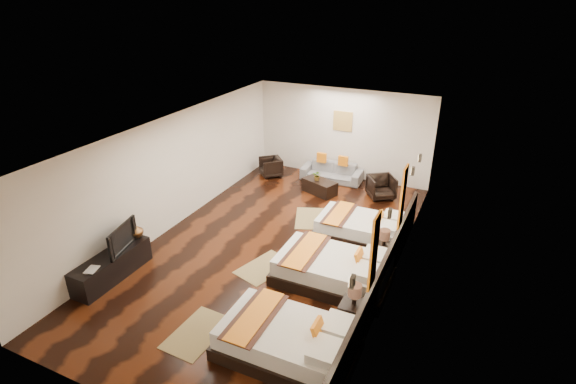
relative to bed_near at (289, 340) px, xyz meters
The scene contains 30 objects.
floor 3.34m from the bed_near, 120.66° to the left, with size 5.50×9.50×0.01m, color black.
ceiling 4.17m from the bed_near, 120.66° to the left, with size 5.50×9.50×0.01m, color white.
back_wall 7.88m from the bed_near, 102.57° to the left, with size 5.50×0.01×2.80m, color silver.
left_wall 5.41m from the bed_near, 147.22° to the left, with size 0.01×9.50×2.80m, color silver.
right_wall 3.25m from the bed_near, 69.84° to the left, with size 0.01×9.50×2.80m, color silver.
headboard_panel 2.30m from the bed_near, 63.89° to the left, with size 0.08×6.60×0.90m, color black.
bed_near is the anchor object (origin of this frame).
bed_mid 2.17m from the bed_near, 89.98° to the left, with size 2.30×1.45×0.88m.
bed_far 4.14m from the bed_near, 90.03° to the left, with size 2.05×1.29×0.78m.
nightstand_a 1.31m from the bed_near, 55.17° to the left, with size 0.45×0.45×0.89m.
nightstand_b 3.30m from the bed_near, 76.92° to the left, with size 0.43×0.43×0.85m.
jute_mat_near 1.69m from the bed_near, behind, with size 0.75×1.20×0.01m, color olive.
jute_mat_mid 2.54m from the bed_near, 126.85° to the left, with size 0.75×1.20×0.01m, color olive.
jute_mat_far 4.75m from the bed_near, 108.00° to the left, with size 0.75×1.20×0.01m, color olive.
tv_console 4.22m from the bed_near, behind, with size 0.50×1.80×0.55m, color black.
tv 4.23m from the bed_near, behind, with size 0.99×0.13×0.57m, color black.
book 4.21m from the bed_near, behind, with size 0.21×0.28×0.03m, color black.
figurine 4.38m from the bed_near, 164.30° to the left, with size 0.31×0.31×0.33m, color brown.
sofa 7.38m from the bed_near, 104.34° to the left, with size 1.87×0.73×0.55m, color slate.
armchair_left 7.64m from the bed_near, 119.11° to the left, with size 0.64×0.66×0.60m, color black.
armchair_right 6.54m from the bed_near, 91.03° to the left, with size 0.70×0.72×0.65m, color black.
coffee_table 6.37m from the bed_near, 106.68° to the left, with size 1.00×0.50×0.40m, color black.
table_plant 6.37m from the bed_near, 107.31° to the left, with size 0.27×0.23×0.30m, color #21531B.
orange_panel_a 1.99m from the bed_near, 43.06° to the left, with size 0.04×0.40×1.30m, color #D86014.
orange_panel_b 3.61m from the bed_near, 71.94° to the left, with size 0.04×0.40×1.30m, color #D86014.
sconce_near 1.86m from the bed_near, ahead, with size 0.07×0.12×0.18m.
sconce_mid 2.78m from the bed_near, 64.01° to the left, with size 0.07×0.12×0.18m.
sconce_far 4.65m from the bed_near, 76.72° to the left, with size 0.07×0.12×0.18m.
sconce_lounge 5.49m from the bed_near, 78.97° to the left, with size 0.07×0.12×0.18m.
gold_artwork 7.93m from the bed_near, 102.60° to the left, with size 0.60×0.04×0.60m, color #AD873F.
Camera 1 is at (3.98, -7.84, 5.47)m, focal length 27.53 mm.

